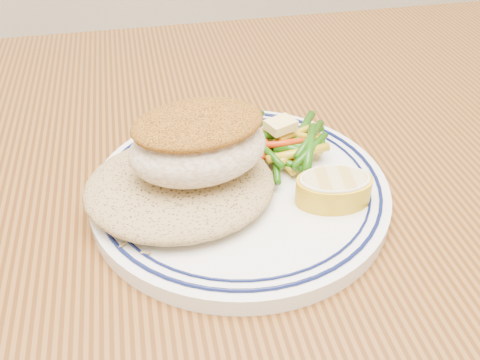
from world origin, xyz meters
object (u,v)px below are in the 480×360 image
plate (240,190)px  lemon_wedge (334,188)px  vegetable_pile (285,144)px  rice_pilaf (180,182)px  fish_fillet (198,142)px  dining_table (207,317)px

plate → lemon_wedge: (0.07, -0.04, 0.02)m
plate → lemon_wedge: lemon_wedge is taller
vegetable_pile → plate: bearing=-145.4°
rice_pilaf → fish_fillet: size_ratio=1.30×
lemon_wedge → fish_fillet: bearing=163.1°
plate → fish_fillet: bearing=-171.4°
rice_pilaf → vegetable_pile: (0.10, 0.04, -0.00)m
dining_table → fish_fillet: (0.01, 0.04, 0.16)m
rice_pilaf → plate: bearing=6.3°
plate → lemon_wedge: size_ratio=3.84×
dining_table → plate: size_ratio=5.95×
vegetable_pile → lemon_wedge: size_ratio=1.62×
plate → fish_fillet: 0.07m
fish_fillet → lemon_wedge: bearing=-16.9°
plate → rice_pilaf: size_ratio=1.62×
fish_fillet → lemon_wedge: 0.11m
rice_pilaf → fish_fillet: (0.02, 0.00, 0.04)m
rice_pilaf → vegetable_pile: rice_pilaf is taller
dining_table → vegetable_pile: vegetable_pile is taller
plate → vegetable_pile: (0.05, 0.03, 0.02)m
plate → rice_pilaf: bearing=-173.7°
dining_table → fish_fillet: 0.17m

